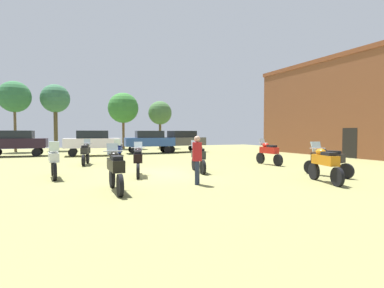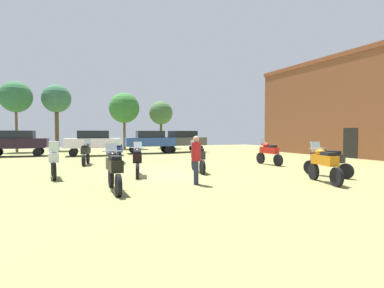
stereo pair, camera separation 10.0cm
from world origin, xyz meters
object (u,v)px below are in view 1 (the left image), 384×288
(brick_building, at_px, (348,108))
(person_2, at_px, (197,156))
(motorcycle_8, at_px, (54,160))
(motorcycle_9, at_px, (119,151))
(motorcycle_11, at_px, (86,152))
(car_2, at_px, (149,140))
(motorcycle_2, at_px, (138,159))
(car_1, at_px, (92,141))
(motorcycle_5, at_px, (327,159))
(motorcycle_10, at_px, (325,163))
(tree_1, at_px, (14,97))
(motorcycle_3, at_px, (198,157))
(tree_2, at_px, (123,108))
(motorcycle_12, at_px, (269,152))
(tree_5, at_px, (55,99))
(motorcycle_1, at_px, (115,168))
(car_3, at_px, (16,141))
(car_4, at_px, (182,140))
(tree_3, at_px, (160,113))

(brick_building, bearing_deg, person_2, -155.88)
(motorcycle_8, distance_m, motorcycle_9, 6.12)
(motorcycle_11, distance_m, car_2, 9.86)
(motorcycle_2, bearing_deg, car_1, 107.11)
(motorcycle_5, relative_size, motorcycle_9, 1.05)
(motorcycle_10, height_order, car_1, car_1)
(motorcycle_9, bearing_deg, motorcycle_10, 134.34)
(car_2, bearing_deg, tree_1, 62.97)
(motorcycle_3, xyz_separation_m, tree_2, (0.99, 21.76, 3.89))
(motorcycle_11, relative_size, motorcycle_12, 0.97)
(motorcycle_12, xyz_separation_m, tree_5, (-11.08, 20.24, 4.53))
(car_1, bearing_deg, person_2, -167.73)
(motorcycle_1, xyz_separation_m, motorcycle_8, (-1.78, 3.90, 0.00))
(motorcycle_12, relative_size, tree_5, 0.32)
(motorcycle_5, distance_m, car_3, 22.05)
(motorcycle_2, distance_m, tree_5, 22.23)
(motorcycle_10, relative_size, motorcycle_11, 1.01)
(motorcycle_11, xyz_separation_m, person_2, (3.03, -8.52, 0.29))
(motorcycle_3, height_order, car_1, car_1)
(motorcycle_11, height_order, tree_2, tree_2)
(motorcycle_8, bearing_deg, tree_1, -83.28)
(car_2, height_order, tree_5, tree_5)
(motorcycle_1, distance_m, car_1, 15.68)
(car_2, xyz_separation_m, car_4, (3.26, 0.32, 0.00))
(motorcycle_1, distance_m, motorcycle_5, 8.75)
(motorcycle_12, distance_m, car_3, 19.02)
(car_2, bearing_deg, motorcycle_1, 165.95)
(car_2, height_order, tree_2, tree_2)
(car_1, bearing_deg, motorcycle_5, -148.87)
(car_3, xyz_separation_m, person_2, (7.36, -17.18, -0.16))
(brick_building, bearing_deg, motorcycle_1, -158.62)
(motorcycle_9, bearing_deg, tree_2, -86.34)
(car_2, height_order, person_2, car_2)
(motorcycle_9, relative_size, motorcycle_12, 0.98)
(motorcycle_1, xyz_separation_m, tree_1, (-5.20, 23.59, 4.48))
(motorcycle_11, distance_m, tree_5, 16.61)
(motorcycle_2, xyz_separation_m, tree_1, (-6.68, 20.56, 4.51))
(brick_building, relative_size, motorcycle_2, 7.32)
(car_1, xyz_separation_m, person_2, (1.91, -15.51, -0.16))
(motorcycle_3, height_order, motorcycle_10, motorcycle_10)
(motorcycle_1, height_order, car_1, car_1)
(car_4, distance_m, tree_2, 9.61)
(brick_building, distance_m, motorcycle_10, 16.79)
(motorcycle_9, xyz_separation_m, tree_1, (-6.97, 14.71, 4.50))
(motorcycle_3, distance_m, motorcycle_5, 5.57)
(tree_2, bearing_deg, tree_3, -11.57)
(motorcycle_11, distance_m, car_3, 9.69)
(motorcycle_2, height_order, tree_5, tree_5)
(motorcycle_12, height_order, tree_5, tree_5)
(motorcycle_12, height_order, tree_3, tree_3)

